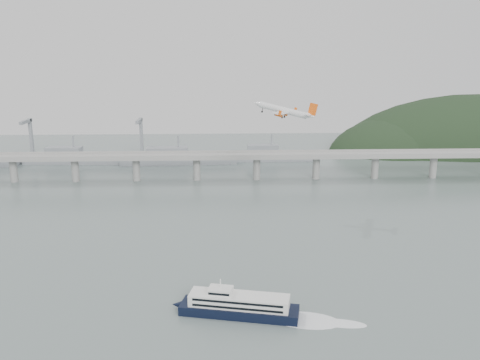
{
  "coord_description": "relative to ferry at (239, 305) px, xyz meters",
  "views": [
    {
      "loc": [
        -11.01,
        -212.59,
        103.26
      ],
      "look_at": [
        0.0,
        55.0,
        36.0
      ],
      "focal_mm": 38.0,
      "sensor_mm": 36.0,
      "label": 1
    }
  ],
  "objects": [
    {
      "name": "airliner",
      "position": [
        33.56,
        129.41,
        64.11
      ],
      "size": [
        39.34,
        36.85,
        11.46
      ],
      "rotation": [
        0.05,
        -0.2,
        2.74
      ],
      "color": "white",
      "rests_on": "ground"
    },
    {
      "name": "bridge",
      "position": [
        2.51,
        226.08,
        13.59
      ],
      "size": [
        800.0,
        22.0,
        23.9
      ],
      "color": "gray",
      "rests_on": "ground"
    },
    {
      "name": "distant_fleet",
      "position": [
        -151.69,
        291.16,
        2.17
      ],
      "size": [
        453.0,
        60.9,
        40.0
      ],
      "color": "gray",
      "rests_on": "ground"
    },
    {
      "name": "ferry",
      "position": [
        0.0,
        0.0,
        0.0
      ],
      "size": [
        78.4,
        26.44,
        14.95
      ],
      "rotation": [
        0.0,
        0.0,
        -0.22
      ],
      "color": "black",
      "rests_on": "ground"
    },
    {
      "name": "ground",
      "position": [
        3.66,
        26.08,
        -4.05
      ],
      "size": [
        900.0,
        900.0,
        0.0
      ],
      "primitive_type": "plane",
      "color": "slate",
      "rests_on": "ground"
    }
  ]
}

